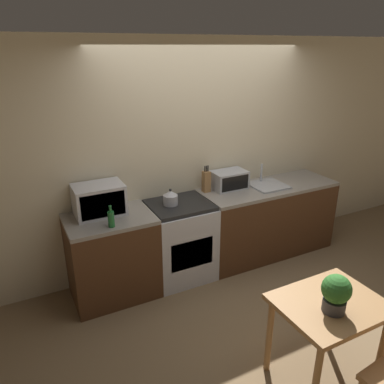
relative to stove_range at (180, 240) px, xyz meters
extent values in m
plane|color=brown|center=(0.43, -0.87, -0.45)|extent=(16.00, 16.00, 0.00)
cube|color=beige|center=(0.43, 0.34, 0.85)|extent=(10.00, 0.06, 2.60)
cube|color=#4C2D19|center=(-0.77, 0.00, -0.02)|extent=(0.87, 0.62, 0.86)
cube|color=gray|center=(-0.77, 0.00, 0.43)|extent=(0.87, 0.62, 0.04)
cube|color=#4C2D19|center=(1.20, 0.00, -0.02)|extent=(1.73, 0.62, 0.86)
cube|color=gray|center=(1.20, 0.00, 0.43)|extent=(1.73, 0.62, 0.04)
cube|color=silver|center=(0.00, 0.00, -0.02)|extent=(0.68, 0.62, 0.86)
cube|color=black|center=(0.00, 0.00, 0.43)|extent=(0.65, 0.57, 0.04)
cube|color=black|center=(0.00, -0.30, -0.02)|extent=(0.49, 0.02, 0.32)
cylinder|color=#B7B7BC|center=(-0.10, 0.02, 0.51)|extent=(0.16, 0.16, 0.11)
cone|color=#B7B7BC|center=(-0.10, 0.02, 0.59)|extent=(0.15, 0.15, 0.05)
sphere|color=black|center=(-0.10, 0.02, 0.62)|extent=(0.03, 0.03, 0.03)
cube|color=silver|center=(-0.83, 0.12, 0.61)|extent=(0.49, 0.34, 0.31)
cube|color=black|center=(-0.83, -0.04, 0.61)|extent=(0.43, 0.01, 0.25)
cylinder|color=#1E662D|center=(-0.80, -0.21, 0.53)|extent=(0.06, 0.06, 0.15)
cylinder|color=#1E662D|center=(-0.80, -0.21, 0.64)|extent=(0.02, 0.02, 0.06)
cube|color=#9E7042|center=(0.43, 0.18, 0.57)|extent=(0.08, 0.08, 0.25)
cylinder|color=black|center=(0.41, 0.18, 0.73)|extent=(0.01, 0.01, 0.07)
cylinder|color=black|center=(0.43, 0.18, 0.73)|extent=(0.01, 0.01, 0.07)
cylinder|color=black|center=(0.45, 0.18, 0.73)|extent=(0.01, 0.01, 0.07)
cube|color=#ADAFB5|center=(0.73, 0.16, 0.56)|extent=(0.41, 0.27, 0.21)
cube|color=black|center=(0.73, 0.03, 0.56)|extent=(0.36, 0.01, 0.17)
cube|color=#ADAFB5|center=(1.19, 0.00, 0.46)|extent=(0.41, 0.41, 0.02)
cylinder|color=#ADAFB5|center=(1.19, 0.14, 0.58)|extent=(0.03, 0.03, 0.22)
cube|color=#9E7042|center=(0.38, -1.81, 0.26)|extent=(0.79, 0.63, 0.04)
cylinder|color=#9E7042|center=(0.05, -2.07, -0.11)|extent=(0.05, 0.05, 0.68)
cylinder|color=#9E7042|center=(0.72, -2.07, -0.11)|extent=(0.05, 0.05, 0.68)
cylinder|color=#9E7042|center=(0.05, -1.56, -0.11)|extent=(0.05, 0.05, 0.68)
cylinder|color=#9E7042|center=(0.72, -1.56, -0.11)|extent=(0.05, 0.05, 0.68)
cylinder|color=#424247|center=(0.32, -1.89, 0.33)|extent=(0.16, 0.16, 0.10)
sphere|color=#2D6B28|center=(0.32, -1.89, 0.46)|extent=(0.21, 0.21, 0.21)
camera|label=1|loc=(-1.56, -3.37, 2.04)|focal=35.00mm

